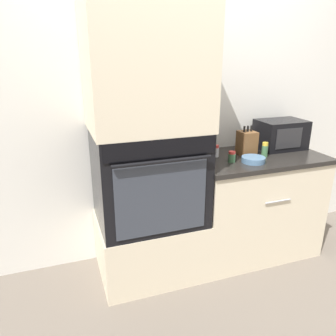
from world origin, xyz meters
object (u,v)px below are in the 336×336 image
at_px(knife_block, 247,143).
at_px(wall_oven, 149,176).
at_px(microwave, 281,134).
at_px(condiment_jar_near, 216,151).
at_px(condiment_jar_far, 265,150).
at_px(bowl, 253,160).
at_px(condiment_jar_mid, 232,157).

bearing_deg(knife_block, wall_oven, -176.50).
relative_size(microwave, condiment_jar_near, 4.19).
bearing_deg(condiment_jar_near, condiment_jar_far, -18.66).
distance_m(bowl, condiment_jar_mid, 0.16).
height_order(wall_oven, knife_block, wall_oven).
xyz_separation_m(bowl, condiment_jar_far, (0.16, 0.09, 0.04)).
height_order(knife_block, bowl, knife_block).
xyz_separation_m(condiment_jar_mid, condiment_jar_far, (0.31, 0.04, 0.02)).
bearing_deg(microwave, condiment_jar_near, -176.17).
distance_m(microwave, bowl, 0.51).
distance_m(wall_oven, bowl, 0.79).
bearing_deg(condiment_jar_near, bowl, -47.46).
bearing_deg(condiment_jar_mid, microwave, 19.13).
relative_size(microwave, bowl, 2.24).
xyz_separation_m(wall_oven, condiment_jar_far, (0.93, -0.05, 0.12)).
bearing_deg(knife_block, microwave, 10.31).
bearing_deg(knife_block, condiment_jar_mid, -147.23).
xyz_separation_m(knife_block, condiment_jar_far, (0.11, -0.10, -0.04)).
relative_size(bowl, condiment_jar_mid, 2.11).
bearing_deg(wall_oven, condiment_jar_far, -2.77).
distance_m(wall_oven, condiment_jar_far, 0.94).
bearing_deg(condiment_jar_mid, condiment_jar_near, 106.49).
height_order(microwave, bowl, microwave).
xyz_separation_m(condiment_jar_near, condiment_jar_mid, (0.05, -0.16, -0.01)).
relative_size(wall_oven, condiment_jar_far, 6.52).
bearing_deg(condiment_jar_far, knife_block, 138.17).
xyz_separation_m(knife_block, condiment_jar_mid, (-0.21, -0.13, -0.06)).
relative_size(condiment_jar_near, condiment_jar_far, 0.81).
relative_size(wall_oven, knife_block, 3.21).
height_order(wall_oven, condiment_jar_mid, wall_oven).
relative_size(knife_block, condiment_jar_near, 2.50).
bearing_deg(knife_block, bowl, -106.28).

